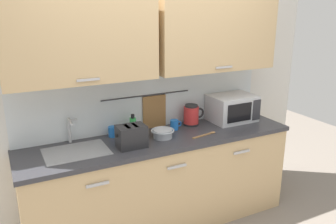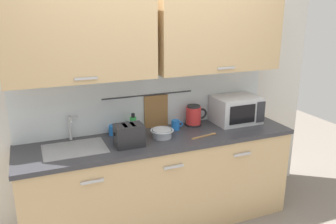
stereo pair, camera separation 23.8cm
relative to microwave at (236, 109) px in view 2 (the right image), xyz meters
The scene contains 11 objects.
counter_unit 1.06m from the microwave, behind, with size 2.53×0.64×0.90m.
back_wall_assembly 1.01m from the microwave, behind, with size 3.70×0.41×2.50m.
sink_faucet 1.64m from the microwave, behind, with size 0.09×0.17×0.22m.
microwave is the anchor object (origin of this frame).
electric_kettle 0.45m from the microwave, behind, with size 0.23×0.16×0.21m.
dish_soap_bottle 1.07m from the microwave, behind, with size 0.06×0.06×0.20m.
mug_near_sink 1.26m from the microwave, behind, with size 0.12×0.08×0.09m.
mixing_bowl 0.87m from the microwave, behind, with size 0.21×0.21×0.08m.
toaster 1.21m from the microwave, behind, with size 0.26×0.17×0.19m.
mug_by_kettle 0.67m from the microwave, behind, with size 0.12×0.08×0.09m.
wooden_spoon 0.54m from the microwave, 151.99° to the right, with size 0.28×0.08×0.01m.
Camera 2 is at (-1.06, -2.48, 2.05)m, focal length 37.24 mm.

